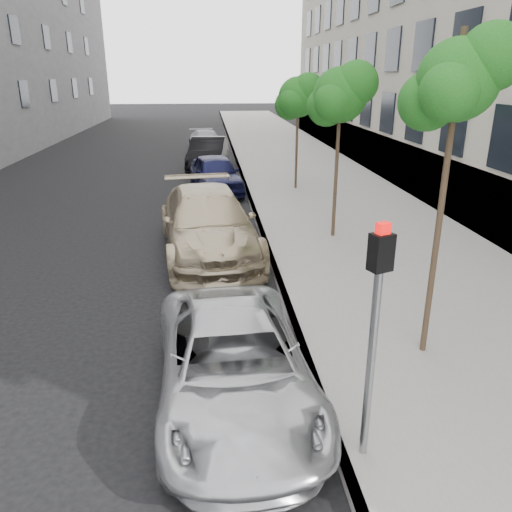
{
  "coord_description": "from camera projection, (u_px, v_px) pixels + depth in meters",
  "views": [
    {
      "loc": [
        -0.37,
        -5.71,
        4.62
      ],
      "look_at": [
        0.43,
        2.75,
        1.5
      ],
      "focal_mm": 35.0,
      "sensor_mm": 36.0,
      "label": 1
    }
  ],
  "objects": [
    {
      "name": "tree_mid",
      "position": [
        341.0,
        95.0,
        13.32
      ],
      "size": [
        1.78,
        1.58,
        4.82
      ],
      "color": "#38281C",
      "rests_on": "sidewalk"
    },
    {
      "name": "signal_pole",
      "position": [
        375.0,
        318.0,
        5.63
      ],
      "size": [
        0.29,
        0.25,
        3.0
      ],
      "rotation": [
        0.0,
        0.0,
        0.37
      ],
      "color": "#939699",
      "rests_on": "sidewalk"
    },
    {
      "name": "sidewalk",
      "position": [
        287.0,
        154.0,
        29.75
      ],
      "size": [
        6.4,
        72.0,
        0.14
      ],
      "primitive_type": "cube",
      "color": "gray",
      "rests_on": "ground"
    },
    {
      "name": "minivan",
      "position": [
        234.0,
        363.0,
        7.25
      ],
      "size": [
        2.44,
        4.81,
        1.3
      ],
      "primitive_type": "imported",
      "rotation": [
        0.0,
        0.0,
        0.06
      ],
      "color": "#B8BBBE",
      "rests_on": "ground"
    },
    {
      "name": "suv",
      "position": [
        208.0,
        223.0,
        13.33
      ],
      "size": [
        3.02,
        6.11,
        1.71
      ],
      "primitive_type": "imported",
      "rotation": [
        0.0,
        0.0,
        0.11
      ],
      "color": "tan",
      "rests_on": "ground"
    },
    {
      "name": "curb",
      "position": [
        235.0,
        155.0,
        29.47
      ],
      "size": [
        0.15,
        72.0,
        0.14
      ],
      "primitive_type": "cube",
      "color": "#9E9B93",
      "rests_on": "ground"
    },
    {
      "name": "sedan_rear",
      "position": [
        206.0,
        142.0,
        30.92
      ],
      "size": [
        2.52,
        4.7,
        1.29
      ],
      "primitive_type": "imported",
      "rotation": [
        0.0,
        0.0,
        0.16
      ],
      "color": "gray",
      "rests_on": "ground"
    },
    {
      "name": "tree_near",
      "position": [
        459.0,
        81.0,
        7.1
      ],
      "size": [
        1.56,
        1.36,
        5.16
      ],
      "color": "#38281C",
      "rests_on": "sidewalk"
    },
    {
      "name": "sedan_blue",
      "position": [
        216.0,
        174.0,
        20.43
      ],
      "size": [
        2.45,
        4.63,
        1.5
      ],
      "primitive_type": "imported",
      "rotation": [
        0.0,
        0.0,
        0.16
      ],
      "color": "#0F1133",
      "rests_on": "ground"
    },
    {
      "name": "sedan_black",
      "position": [
        208.0,
        154.0,
        25.26
      ],
      "size": [
        2.25,
        4.99,
        1.59
      ],
      "primitive_type": "imported",
      "rotation": [
        0.0,
        0.0,
        -0.12
      ],
      "color": "black",
      "rests_on": "ground"
    },
    {
      "name": "ground",
      "position": [
        244.0,
        425.0,
        6.96
      ],
      "size": [
        160.0,
        160.0,
        0.0
      ],
      "primitive_type": "plane",
      "color": "black",
      "rests_on": "ground"
    },
    {
      "name": "tree_far",
      "position": [
        299.0,
        97.0,
        19.51
      ],
      "size": [
        1.85,
        1.65,
        4.53
      ],
      "color": "#38281C",
      "rests_on": "sidewalk"
    }
  ]
}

